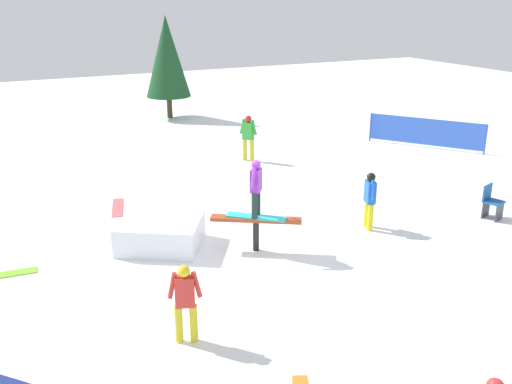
% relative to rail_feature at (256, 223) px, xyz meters
% --- Properties ---
extents(ground_plane, '(60.00, 60.00, 0.00)m').
position_rel_rail_feature_xyz_m(ground_plane, '(0.00, 0.00, -0.66)').
color(ground_plane, white).
extents(rail_feature, '(1.87, 1.31, 0.80)m').
position_rel_rail_feature_xyz_m(rail_feature, '(0.00, 0.00, 0.00)').
color(rail_feature, black).
rests_on(rail_feature, ground).
extents(snow_kicker_ramp, '(2.32, 2.22, 0.64)m').
position_rel_rail_feature_xyz_m(snow_kicker_ramp, '(-1.86, 1.15, -0.34)').
color(snow_kicker_ramp, white).
rests_on(snow_kicker_ramp, ground).
extents(main_rider_on_rail, '(1.20, 1.09, 1.33)m').
position_rel_rail_feature_xyz_m(main_rider_on_rail, '(0.00, 0.00, 0.79)').
color(main_rider_on_rail, '#25C2C5').
rests_on(main_rider_on_rail, rail_feature).
extents(bystander_blue, '(0.30, 0.62, 1.44)m').
position_rel_rail_feature_xyz_m(bystander_blue, '(3.04, -0.08, 0.14)').
color(bystander_blue, yellow).
rests_on(bystander_blue, ground).
extents(bystander_green, '(0.48, 0.57, 1.58)m').
position_rel_rail_feature_xyz_m(bystander_green, '(2.98, 6.63, 0.22)').
color(bystander_green, gold).
rests_on(bystander_green, ground).
extents(bystander_red, '(0.56, 0.29, 1.40)m').
position_rel_rail_feature_xyz_m(bystander_red, '(-2.61, -2.68, 0.12)').
color(bystander_red, gold).
rests_on(bystander_red, ground).
extents(loose_snowboard_lime, '(1.35, 0.39, 0.02)m').
position_rel_rail_feature_xyz_m(loose_snowboard_lime, '(-5.23, 1.22, -0.65)').
color(loose_snowboard_lime, '#7FD22E').
rests_on(loose_snowboard_lime, ground).
extents(loose_snowboard_coral, '(0.62, 1.41, 0.02)m').
position_rel_rail_feature_xyz_m(loose_snowboard_coral, '(-2.18, 4.06, -0.65)').
color(loose_snowboard_coral, '#EE6164').
rests_on(loose_snowboard_coral, ground).
extents(folding_chair, '(0.55, 0.55, 0.88)m').
position_rel_rail_feature_xyz_m(folding_chair, '(6.29, -0.93, -0.25)').
color(folding_chair, '#3F3F44').
rests_on(folding_chair, ground).
extents(safety_fence, '(2.53, 3.48, 1.10)m').
position_rel_rail_feature_xyz_m(safety_fence, '(9.67, 5.29, -0.07)').
color(safety_fence, blue).
rests_on(safety_fence, ground).
extents(pine_tree_near, '(2.01, 2.01, 4.58)m').
position_rel_rail_feature_xyz_m(pine_tree_near, '(2.77, 14.62, 2.12)').
color(pine_tree_near, '#4C331E').
rests_on(pine_tree_near, ground).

